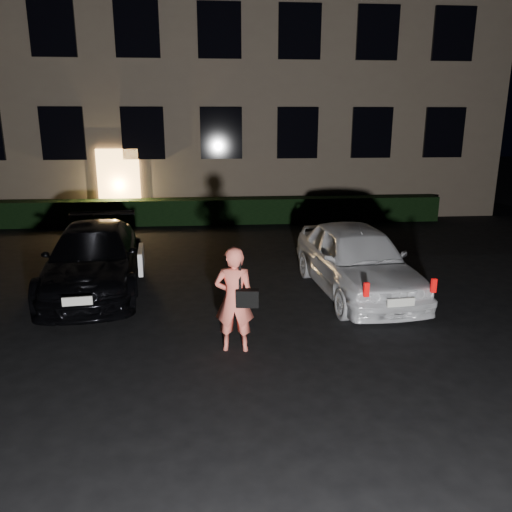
{
  "coord_description": "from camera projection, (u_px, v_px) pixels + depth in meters",
  "views": [
    {
      "loc": [
        -0.36,
        -6.39,
        3.45
      ],
      "look_at": [
        0.39,
        2.0,
        1.14
      ],
      "focal_mm": 35.0,
      "sensor_mm": 36.0,
      "label": 1
    }
  ],
  "objects": [
    {
      "name": "ground",
      "position": [
        241.0,
        371.0,
        7.08
      ],
      "size": [
        80.0,
        80.0,
        0.0
      ],
      "primitive_type": "plane",
      "color": "black",
      "rests_on": "ground"
    },
    {
      "name": "building",
      "position": [
        218.0,
        53.0,
        19.89
      ],
      "size": [
        20.0,
        8.11,
        12.0
      ],
      "color": "#736252",
      "rests_on": "ground"
    },
    {
      "name": "hedge",
      "position": [
        223.0,
        211.0,
        17.05
      ],
      "size": [
        15.0,
        0.7,
        0.85
      ],
      "primitive_type": "cube",
      "color": "black",
      "rests_on": "ground"
    },
    {
      "name": "sedan",
      "position": [
        94.0,
        258.0,
        10.38
      ],
      "size": [
        2.31,
        4.73,
        1.32
      ],
      "rotation": [
        0.0,
        0.0,
        0.1
      ],
      "color": "black",
      "rests_on": "ground"
    },
    {
      "name": "hatch",
      "position": [
        356.0,
        259.0,
        10.12
      ],
      "size": [
        2.03,
        4.31,
        1.42
      ],
      "rotation": [
        0.0,
        0.0,
        0.09
      ],
      "color": "white",
      "rests_on": "ground"
    },
    {
      "name": "man",
      "position": [
        235.0,
        299.0,
        7.53
      ],
      "size": [
        0.69,
        0.46,
        1.65
      ],
      "rotation": [
        0.0,
        0.0,
        3.03
      ],
      "color": "#FF715D",
      "rests_on": "ground"
    }
  ]
}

